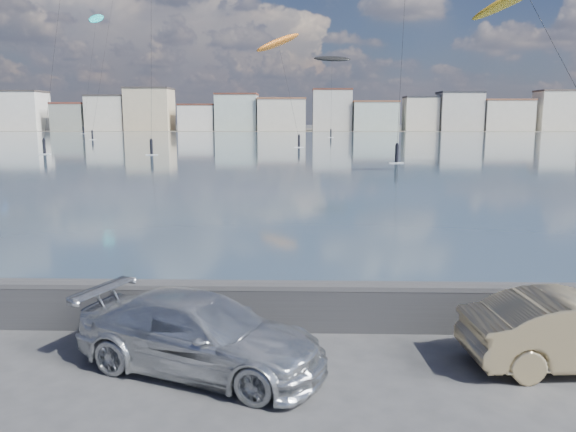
% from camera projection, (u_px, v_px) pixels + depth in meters
% --- Properties ---
extents(ground, '(700.00, 700.00, 0.00)m').
position_uv_depth(ground, '(220.00, 391.00, 9.11)').
color(ground, '#333335').
rests_on(ground, ground).
extents(bay_water, '(500.00, 177.00, 0.00)m').
position_uv_depth(bay_water, '(296.00, 143.00, 99.20)').
color(bay_water, '#345462').
rests_on(bay_water, ground).
extents(far_shore_strip, '(500.00, 60.00, 0.00)m').
position_uv_depth(far_shore_strip, '(300.00, 130.00, 206.04)').
color(far_shore_strip, '#4C473D').
rests_on(far_shore_strip, ground).
extents(seawall, '(400.00, 0.36, 1.08)m').
position_uv_depth(seawall, '(238.00, 303.00, 11.67)').
color(seawall, '#28282B').
rests_on(seawall, ground).
extents(far_buildings, '(240.79, 13.26, 14.60)m').
position_uv_depth(far_buildings, '(304.00, 113.00, 191.18)').
color(far_buildings, '#9EA8B7').
rests_on(far_buildings, ground).
extents(car_silver, '(4.90, 3.37, 1.32)m').
position_uv_depth(car_silver, '(201.00, 334.00, 9.80)').
color(car_silver, silver).
rests_on(car_silver, ground).
extents(kitesurfer_0, '(3.61, 16.82, 35.29)m').
position_uv_depth(kitesurfer_0, '(96.00, 20.00, 160.81)').
color(kitesurfer_0, '#19BFBF').
rests_on(kitesurfer_0, ground).
extents(kitesurfer_8, '(8.74, 15.06, 19.15)m').
position_uv_depth(kitesurfer_8, '(278.00, 43.00, 90.80)').
color(kitesurfer_8, orange).
rests_on(kitesurfer_8, ground).
extents(kitesurfer_11, '(9.29, 14.85, 19.71)m').
position_uv_depth(kitesurfer_11, '(332.00, 60.00, 135.86)').
color(kitesurfer_11, black).
rests_on(kitesurfer_11, ground).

